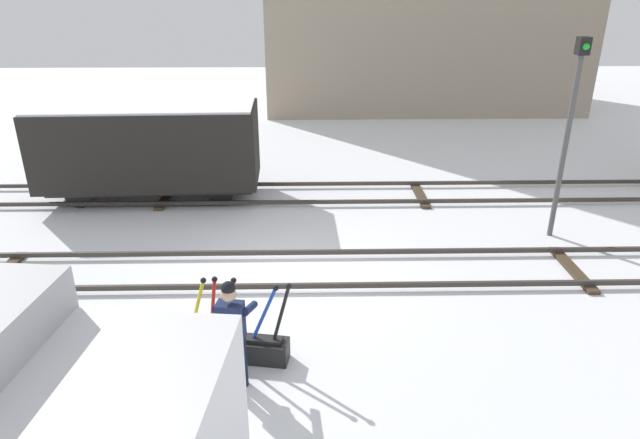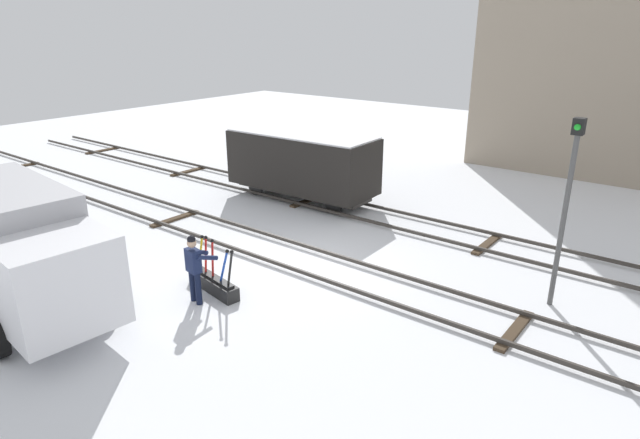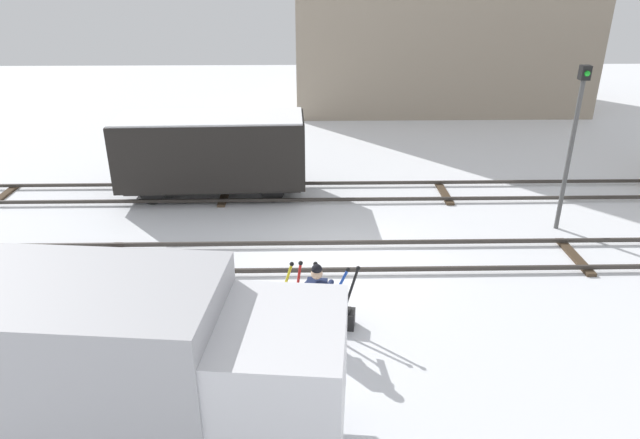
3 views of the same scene
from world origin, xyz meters
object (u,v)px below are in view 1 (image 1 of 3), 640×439
freight_car_mid_siding (150,146)px  signal_post (569,123)px  switch_lever_frame (233,344)px  rail_worker (232,328)px

freight_car_mid_siding → signal_post: bearing=-16.8°
switch_lever_frame → rail_worker: bearing=-70.8°
switch_lever_frame → rail_worker: (0.11, -0.62, 0.72)m
switch_lever_frame → signal_post: 8.60m
rail_worker → signal_post: (6.80, 5.12, 1.72)m
rail_worker → switch_lever_frame: bearing=109.2°
signal_post → switch_lever_frame: bearing=-146.9°
switch_lever_frame → signal_post: (6.91, 4.50, 2.44)m
rail_worker → freight_car_mid_siding: 8.39m
rail_worker → freight_car_mid_siding: size_ratio=0.30×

